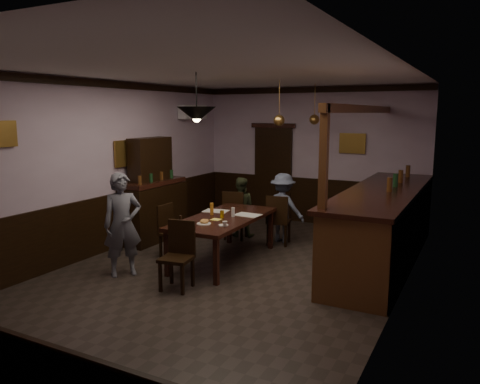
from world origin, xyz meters
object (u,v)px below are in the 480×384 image
Objects in this scene: pendant_brass_far at (314,120)px; person_seated_left at (240,207)px; chair_near at (179,252)px; coffee_cup at (225,224)px; person_standing at (123,225)px; bar_counter at (384,223)px; pendant_brass_mid at (279,121)px; person_seated_right at (283,208)px; chair_far_left at (235,213)px; chair_side at (170,229)px; sideboard at (153,199)px; soda_can at (222,214)px; pendant_iron at (197,115)px; dining_table at (224,221)px; chair_far_right at (278,218)px.

person_seated_left is at bearing -137.73° from pendant_brass_far.
chair_near is 0.86m from coffee_cup.
chair_near is at bearing -53.98° from person_standing.
bar_counter is 5.63× the size of pendant_brass_mid.
person_standing is at bearing 61.11° from person_seated_left.
pendant_brass_mid is at bearing 101.08° from person_seated_right.
bar_counter is (2.81, -0.01, 0.12)m from chair_far_left.
chair_side is at bearing 60.65° from chair_far_left.
sideboard reaches higher than person_standing.
pendant_iron is at bearing -89.17° from soda_can.
chair_far_left is at bearing 110.57° from dining_table.
sideboard is at bearing 151.35° from coffee_cup.
soda_can reaches higher than dining_table.
person_seated_left is 0.90× the size of person_seated_right.
chair_near is 2.68m from sideboard.
person_seated_right reaches higher than chair_near.
soda_can is (-0.34, 0.50, 0.01)m from coffee_cup.
sideboard is (-0.95, 0.78, 0.29)m from chair_side.
coffee_cup is (-0.05, -2.14, 0.14)m from person_seated_right.
chair_far_left is at bearing 23.89° from person_seated_right.
chair_far_left is 2.03m from coffee_cup.
bar_counter reaches higher than person_seated_left.
soda_can is 3.10m from pendant_brass_far.
pendant_brass_far reaches higher than coffee_cup.
pendant_iron is (-0.01, 0.52, 1.89)m from chair_near.
pendant_brass_far reaches higher than person_seated_right.
coffee_cup is 0.61m from soda_can.
bar_counter is (2.32, 1.32, -0.17)m from soda_can.
coffee_cup is at bearing 93.37° from person_seated_right.
chair_far_right is at bearing 169.14° from chair_far_left.
soda_can is 1.76m from pendant_iron.
dining_table is 2.33× the size of chair_far_left.
pendant_iron is (1.89, -1.35, 1.62)m from sideboard.
coffee_cup is at bearing 101.58° from chair_far_left.
person_seated_left is at bearing 107.56° from soda_can.
pendant_brass_mid is at bearing 70.36° from dining_table.
pendant_iron is at bearing 85.65° from person_seated_right.
pendant_brass_mid is (1.45, 2.51, 1.52)m from person_standing.
person_seated_left is (-0.50, 1.54, -0.09)m from dining_table.
chair_near is 3.46m from bar_counter.
sideboard reaches higher than coffee_cup.
pendant_brass_mid and pendant_brass_far have the same top height.
pendant_brass_far is at bearing 15.07° from person_standing.
chair_far_right is 0.60× the size of person_standing.
pendant_brass_mid is at bearing 16.38° from sideboard.
sideboard is (-0.86, 1.83, 0.01)m from person_standing.
person_standing is (-1.44, -2.57, 0.27)m from chair_far_right.
sideboard is at bearing 7.36° from chair_far_right.
coffee_cup is at bearing -95.26° from pendant_brass_far.
pendant_brass_far reaches higher than soda_can.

